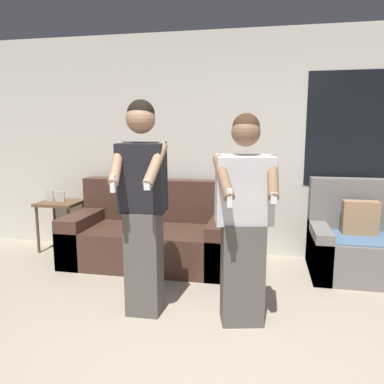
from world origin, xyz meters
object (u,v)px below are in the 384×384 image
object	(u,v)px
couch	(153,236)
person_right	(244,221)
person_left	(143,206)
armchair	(358,244)
side_table	(60,209)

from	to	relation	value
couch	person_right	xyz separation A→B (m)	(1.12, -1.24, 0.53)
person_left	person_right	size ratio (longest dim) A/B	1.07
person_left	person_right	distance (m)	0.83
couch	armchair	distance (m)	2.28
side_table	person_left	bearing A→B (deg)	-41.87
side_table	person_left	distance (m)	2.19
couch	armchair	world-z (taller)	armchair
person_left	armchair	bearing A→B (deg)	32.90
person_right	couch	bearing A→B (deg)	132.15
couch	armchair	xyz separation A→B (m)	(2.28, 0.04, 0.02)
person_right	person_left	bearing A→B (deg)	179.93
armchair	person_left	world-z (taller)	person_left
side_table	person_right	size ratio (longest dim) A/B	0.47
side_table	person_right	world-z (taller)	person_right
couch	person_right	bearing A→B (deg)	-47.85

